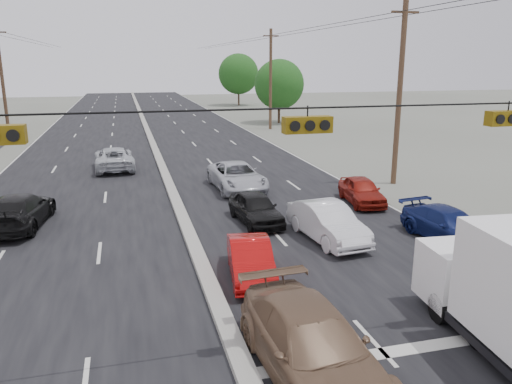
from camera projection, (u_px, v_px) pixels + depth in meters
ground at (240, 363)px, 11.48m from camera, size 200.00×200.00×0.00m
road_surface at (155, 150)px, 39.55m from camera, size 20.00×160.00×0.02m
center_median at (155, 149)px, 39.53m from camera, size 0.50×160.00×0.20m
utility_pole_left_c at (2, 81)px, 44.53m from camera, size 1.60×0.30×10.00m
utility_pole_right_b at (400, 93)px, 27.32m from camera, size 1.60×0.30×10.00m
utility_pole_right_c at (271, 79)px, 50.72m from camera, size 1.60×0.30×10.00m
traffic_signals at (303, 123)px, 10.45m from camera, size 25.00×0.30×0.54m
tree_right_mid at (279, 84)px, 56.21m from camera, size 5.60×5.60×7.14m
tree_right_far at (239, 74)px, 79.69m from camera, size 6.40×6.40×8.16m
tan_sedan at (312, 346)px, 10.79m from camera, size 2.45×5.40×1.53m
red_sedan at (250, 260)px, 15.92m from camera, size 1.77×3.84×1.22m
queue_car_a at (256, 208)px, 21.37m from camera, size 1.89×3.99×1.32m
queue_car_b at (327, 223)px, 19.27m from camera, size 1.99×4.51×1.44m
queue_car_c at (237, 177)px, 26.97m from camera, size 2.64×5.33×1.45m
queue_car_d at (449, 226)px, 19.16m from camera, size 2.29×4.54×1.26m
queue_car_e at (362, 191)px, 24.34m from camera, size 1.98×3.94×1.29m
oncoming_near at (19, 211)px, 20.79m from camera, size 2.59×5.15×1.44m
oncoming_far at (114, 159)px, 32.16m from camera, size 2.61×5.27×1.44m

